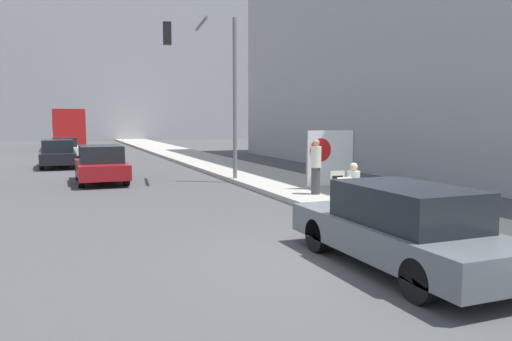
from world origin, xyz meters
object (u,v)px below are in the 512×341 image
protest_banner (330,158)px  car_on_road_nearest (101,164)px  pedestrian_behind (317,158)px  car_on_road_midblock (58,154)px  jogger_on_sidewalk (316,166)px  parked_car_curbside (401,227)px  city_bus_on_road (68,126)px  traffic_light_pole (212,72)px  seated_protester (354,185)px  car_on_road_distant (65,148)px

protest_banner → car_on_road_nearest: bearing=140.2°
pedestrian_behind → protest_banner: protest_banner is taller
car_on_road_midblock → jogger_on_sidewalk: bearing=-62.5°
parked_car_curbside → city_bus_on_road: 41.71m
protest_banner → car_on_road_midblock: 16.06m
pedestrian_behind → car_on_road_nearest: 8.64m
traffic_light_pole → car_on_road_midblock: traffic_light_pole is taller
parked_car_curbside → city_bus_on_road: city_bus_on_road is taller
protest_banner → car_on_road_midblock: protest_banner is taller
seated_protester → car_on_road_nearest: size_ratio=0.29×
protest_banner → car_on_road_nearest: 9.25m
traffic_light_pole → parked_car_curbside: size_ratio=1.35×
traffic_light_pole → car_on_road_distant: 17.41m
seated_protester → pedestrian_behind: bearing=87.4°
car_on_road_distant → city_bus_on_road: (0.47, 13.03, 1.25)m
jogger_on_sidewalk → car_on_road_distant: jogger_on_sidewalk is taller
protest_banner → city_bus_on_road: city_bus_on_road is taller
seated_protester → car_on_road_distant: (-6.76, 24.17, -0.15)m
traffic_light_pole → car_on_road_midblock: (-5.72, 9.38, -3.67)m
pedestrian_behind → parked_car_curbside: pedestrian_behind is taller
traffic_light_pole → city_bus_on_road: 29.70m
protest_banner → jogger_on_sidewalk: bearing=-136.7°
traffic_light_pole → car_on_road_distant: size_ratio=1.41×
pedestrian_behind → car_on_road_distant: 20.59m
city_bus_on_road → seated_protester: bearing=-80.4°
seated_protester → traffic_light_pole: bearing=116.7°
car_on_road_distant → jogger_on_sidewalk: bearing=-71.5°
seated_protester → car_on_road_distant: bearing=122.0°
jogger_on_sidewalk → pedestrian_behind: 3.05m
protest_banner → city_bus_on_road: (-7.81, 33.30, 0.71)m
traffic_light_pole → city_bus_on_road: (-4.82, 29.20, -2.46)m
jogger_on_sidewalk → car_on_road_distant: 22.51m
seated_protester → car_on_road_nearest: car_on_road_nearest is taller
car_on_road_nearest → car_on_road_distant: size_ratio=0.96×
parked_car_curbside → car_on_road_distant: parked_car_curbside is taller
traffic_light_pole → parked_car_curbside: 12.80m
city_bus_on_road → traffic_light_pole: bearing=-80.6°
jogger_on_sidewalk → parked_car_curbside: jogger_on_sidewalk is taller
traffic_light_pole → car_on_road_nearest: (-4.12, 1.81, -3.65)m
jogger_on_sidewalk → city_bus_on_road: bearing=-97.6°
jogger_on_sidewalk → parked_car_curbside: size_ratio=0.37×
jogger_on_sidewalk → parked_car_curbside: 7.43m
seated_protester → car_on_road_distant: size_ratio=0.28×
protest_banner → parked_car_curbside: 8.82m
pedestrian_behind → car_on_road_midblock: 14.96m
pedestrian_behind → city_bus_on_road: bearing=-136.2°
car_on_road_midblock → city_bus_on_road: city_bus_on_road is taller
car_on_road_nearest → traffic_light_pole: bearing=-23.7°
parked_car_curbside → traffic_light_pole: bearing=88.3°
pedestrian_behind → jogger_on_sidewalk: bearing=-0.1°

